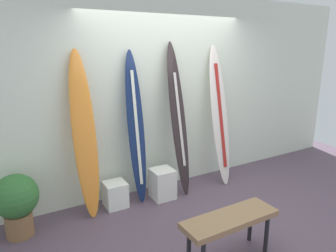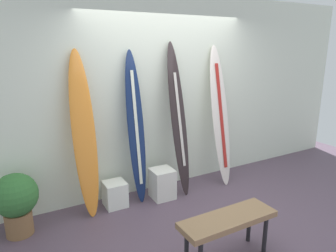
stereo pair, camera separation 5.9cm
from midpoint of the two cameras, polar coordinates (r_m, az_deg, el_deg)
name	(u,v)px [view 1 (the left image)]	position (r m, az deg, el deg)	size (l,w,h in m)	color
ground	(215,221)	(4.01, 8.21, -17.10)	(8.00, 8.00, 0.04)	#564454
wall_back	(163,93)	(4.54, -1.36, 6.06)	(7.20, 0.20, 2.80)	silver
surfboard_sunset	(84,136)	(3.86, -15.64, -1.87)	(0.29, 0.40, 2.06)	orange
surfboard_navy	(136,128)	(4.10, -6.36, -0.42)	(0.23, 0.35, 2.04)	navy
surfboard_charcoal	(178,120)	(4.31, 1.54, 1.17)	(0.26, 0.51, 2.15)	#2C2324
surfboard_ivory	(220,117)	(4.74, 9.20, 1.72)	(0.30, 0.53, 2.10)	silver
display_block_left	(115,194)	(4.24, -10.13, -12.36)	(0.28, 0.28, 0.34)	white
display_block_center	(162,184)	(4.38, -1.42, -10.62)	(0.31, 0.31, 0.42)	silver
potted_plant	(16,201)	(3.87, -26.69, -12.31)	(0.49, 0.49, 0.73)	brown
bench	(230,222)	(3.20, 10.86, -17.05)	(1.01, 0.33, 0.47)	olive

